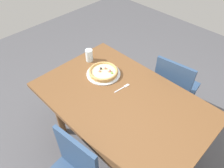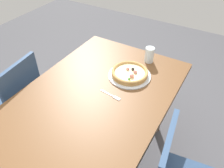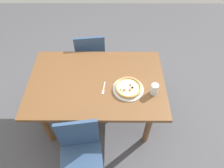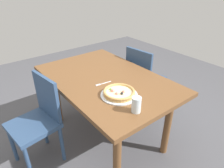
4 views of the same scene
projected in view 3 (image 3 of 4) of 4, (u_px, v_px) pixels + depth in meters
ground_plane at (100, 117)px, 2.74m from camera, size 6.00×6.00×0.00m
dining_table at (97, 87)px, 2.23m from camera, size 1.47×0.95×0.75m
chair_near at (91, 55)px, 2.80m from camera, size 0.45×0.45×0.89m
chair_far at (81, 154)px, 1.92m from camera, size 0.45×0.45×0.89m
plate at (128, 89)px, 2.08m from camera, size 0.32×0.32×0.01m
pizza at (128, 88)px, 2.06m from camera, size 0.28×0.28×0.05m
fork at (104, 89)px, 2.09m from camera, size 0.04×0.17×0.00m
drinking_glass at (154, 89)px, 2.01m from camera, size 0.07×0.07×0.13m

